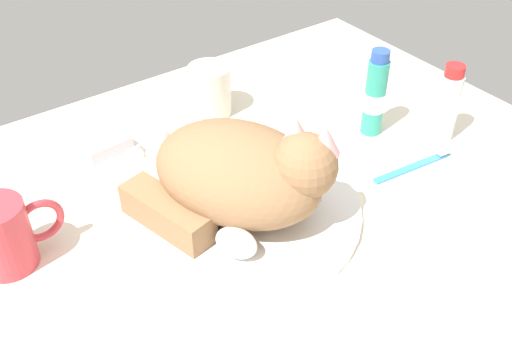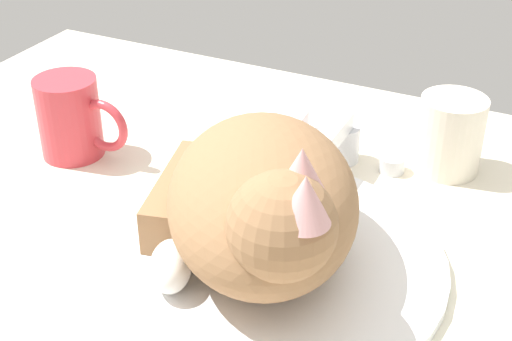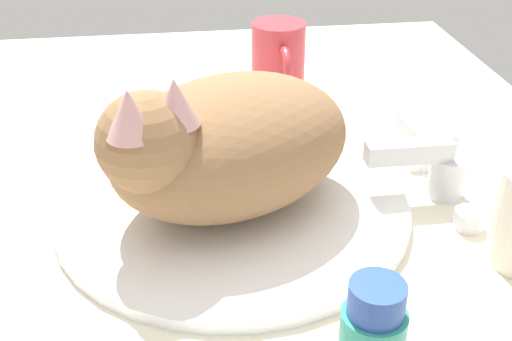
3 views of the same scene
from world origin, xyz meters
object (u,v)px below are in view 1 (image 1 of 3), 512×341
at_px(faucet, 166,131).
at_px(toothpaste_bottle, 375,95).
at_px(cat, 244,174).
at_px(soap_bar, 106,146).
at_px(rinse_cup, 210,90).
at_px(mouthwash_bottle, 447,105).
at_px(coffee_mug, 5,235).
at_px(toothbrush, 417,164).

bearing_deg(faucet, toothpaste_bottle, -28.62).
relative_size(cat, soap_bar, 4.00).
bearing_deg(faucet, rinse_cup, 21.88).
bearing_deg(mouthwash_bottle, cat, 175.72).
relative_size(toothpaste_bottle, mouthwash_bottle, 1.12).
bearing_deg(coffee_mug, mouthwash_bottle, -11.14).
xyz_separation_m(soap_bar, toothbrush, (0.37, -0.29, -0.02)).
xyz_separation_m(rinse_cup, soap_bar, (-0.20, -0.02, -0.02)).
bearing_deg(toothpaste_bottle, rinse_cup, 131.73).
bearing_deg(rinse_cup, coffee_mug, -158.56).
height_order(rinse_cup, soap_bar, rinse_cup).
bearing_deg(soap_bar, coffee_mug, -145.01).
xyz_separation_m(mouthwash_bottle, toothbrush, (-0.09, -0.03, -0.06)).
xyz_separation_m(cat, toothbrush, (0.28, -0.06, -0.07)).
distance_m(soap_bar, toothbrush, 0.47).
bearing_deg(cat, coffee_mug, 160.43).
relative_size(rinse_cup, toothpaste_bottle, 0.59).
xyz_separation_m(rinse_cup, toothbrush, (0.17, -0.31, -0.04)).
relative_size(cat, coffee_mug, 2.49).
xyz_separation_m(toothpaste_bottle, mouthwash_bottle, (0.08, -0.08, -0.01)).
relative_size(faucet, rinse_cup, 1.66).
relative_size(coffee_mug, rinse_cup, 1.32).
xyz_separation_m(faucet, toothbrush, (0.28, -0.27, -0.02)).
bearing_deg(soap_bar, rinse_cup, 5.74).
distance_m(faucet, cat, 0.22).
bearing_deg(cat, mouthwash_bottle, -4.28).
bearing_deg(rinse_cup, toothbrush, -61.35).
distance_m(coffee_mug, toothbrush, 0.59).
bearing_deg(soap_bar, cat, -68.35).
bearing_deg(faucet, toothbrush, -43.78).
bearing_deg(faucet, soap_bar, 165.21).
height_order(soap_bar, toothbrush, soap_bar).
distance_m(soap_bar, toothpaste_bottle, 0.43).
distance_m(faucet, toothbrush, 0.39).
relative_size(cat, toothpaste_bottle, 1.94).
height_order(faucet, coffee_mug, coffee_mug).
distance_m(coffee_mug, soap_bar, 0.23).
xyz_separation_m(faucet, cat, (0.00, -0.21, 0.05)).
bearing_deg(coffee_mug, toothpaste_bottle, -4.91).
relative_size(faucet, mouthwash_bottle, 1.10).
height_order(coffee_mug, soap_bar, coffee_mug).
bearing_deg(toothpaste_bottle, toothbrush, -94.98).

